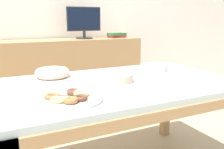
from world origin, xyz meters
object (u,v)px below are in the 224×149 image
tealight_near_front (127,96)px  computer_monitor (84,23)px  cake_golden_bundt (52,74)px  tealight_left_edge (114,71)px  plate_stack (154,67)px  book_stack (117,35)px  tealight_centre (185,72)px  cake_chocolate_round (115,78)px  pastry_platter (70,98)px  tealight_right_edge (164,82)px

tealight_near_front → computer_monitor: bearing=76.8°
cake_golden_bundt → tealight_left_edge: 0.49m
plate_stack → tealight_near_front: (-0.56, -0.54, -0.01)m
computer_monitor → plate_stack: size_ratio=2.02×
plate_stack → book_stack: bearing=76.3°
book_stack → cake_golden_bundt: bearing=-133.0°
plate_stack → tealight_near_front: bearing=-136.2°
cake_golden_bundt → tealight_centre: 1.00m
cake_golden_bundt → tealight_left_edge: cake_golden_bundt is taller
cake_chocolate_round → tealight_near_front: bearing=-105.9°
cake_chocolate_round → cake_golden_bundt: 0.45m
plate_stack → tealight_centre: (0.15, -0.19, -0.01)m
pastry_platter → tealight_centre: pastry_platter is taller
computer_monitor → pastry_platter: (-0.71, -1.72, -0.35)m
book_stack → tealight_left_edge: size_ratio=5.61×
cake_golden_bundt → tealight_left_edge: size_ratio=6.70×
cake_chocolate_round → tealight_right_edge: 0.32m
pastry_platter → tealight_centre: size_ratio=8.49×
cake_chocolate_round → tealight_right_edge: size_ratio=6.93×
cake_chocolate_round → plate_stack: (0.47, 0.23, -0.01)m
cake_golden_bundt → tealight_right_edge: (0.62, -0.44, -0.03)m
cake_golden_bundt → tealight_near_front: bearing=-67.8°
tealight_near_front → tealight_right_edge: 0.41m
computer_monitor → tealight_right_edge: bearing=-91.9°
book_stack → cake_chocolate_round: (-0.79, -1.50, -0.17)m
cake_golden_bundt → tealight_near_front: (0.25, -0.61, -0.03)m
computer_monitor → cake_golden_bundt: 1.42m
computer_monitor → cake_golden_bundt: (-0.68, -1.20, -0.33)m
plate_stack → tealight_left_edge: plate_stack is taller
tealight_left_edge → cake_chocolate_round: bearing=-115.8°
tealight_right_edge → book_stack: bearing=73.0°
cake_golden_bundt → pastry_platter: 0.51m
tealight_right_edge → tealight_near_front: bearing=-155.6°
tealight_near_front → book_stack: bearing=64.3°
book_stack → tealight_near_front: 2.02m
plate_stack → tealight_left_edge: (-0.33, 0.08, -0.01)m
tealight_centre → tealight_near_front: bearing=-154.0°
cake_golden_bundt → tealight_right_edge: size_ratio=6.70×
cake_chocolate_round → tealight_near_front: (-0.09, -0.31, -0.02)m
computer_monitor → tealight_near_front: 1.90m
computer_monitor → tealight_right_edge: size_ratio=10.60×
pastry_platter → tealight_near_front: (0.28, -0.10, -0.00)m
computer_monitor → tealight_centre: 1.53m
pastry_platter → tealight_right_edge: (0.65, 0.07, -0.00)m
tealight_left_edge → tealight_centre: bearing=-29.8°
computer_monitor → cake_golden_bundt: bearing=-119.3°
book_stack → tealight_near_front: bearing=-115.7°
cake_golden_bundt → tealight_right_edge: 0.76m
book_stack → cake_golden_bundt: book_stack is taller
book_stack → tealight_right_edge: (-0.50, -1.65, -0.19)m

